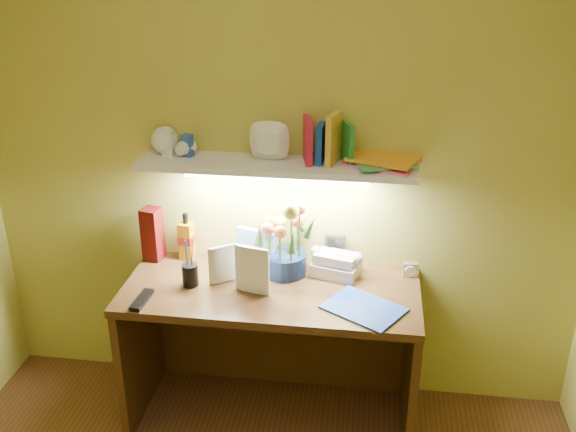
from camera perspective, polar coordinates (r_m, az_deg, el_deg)
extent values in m
cube|color=#3C2310|center=(3.25, -1.48, -12.15)|extent=(1.40, 0.60, 0.75)
cube|color=silver|center=(3.18, 10.82, -4.68)|extent=(0.07, 0.04, 0.07)
cube|color=#580D0B|center=(3.32, -11.94, -1.57)|extent=(0.11, 0.11, 0.28)
cylinder|color=black|center=(3.06, -8.73, -4.57)|extent=(0.10, 0.10, 0.19)
cube|color=black|center=(3.01, -12.86, -7.28)|extent=(0.06, 0.18, 0.02)
cube|color=#274DB7|center=(2.90, 6.74, -8.15)|extent=(0.41, 0.38, 0.01)
imported|color=beige|center=(3.04, -7.07, -4.53)|extent=(0.13, 0.09, 0.19)
imported|color=white|center=(2.99, -4.71, -4.49)|extent=(0.17, 0.07, 0.24)
cube|color=white|center=(2.97, -1.12, 4.50)|extent=(1.30, 0.25, 0.03)
imported|color=white|center=(3.08, -11.06, 6.05)|extent=(0.15, 0.15, 0.10)
imported|color=white|center=(3.04, -9.63, 5.75)|extent=(0.11, 0.11, 0.08)
imported|color=white|center=(2.95, -1.79, 5.16)|extent=(0.19, 0.19, 0.05)
cube|color=white|center=(3.10, -10.65, 6.35)|extent=(0.05, 0.04, 0.11)
cube|color=#274DB7|center=(3.07, -8.92, 6.22)|extent=(0.06, 0.05, 0.11)
cube|color=#BF1A3F|center=(2.94, 1.77, 6.74)|extent=(0.06, 0.15, 0.21)
cube|color=gold|center=(2.92, 4.08, 6.84)|extent=(0.07, 0.15, 0.23)
cube|color=#123DA0|center=(2.94, 2.90, 6.44)|extent=(0.03, 0.13, 0.18)
cube|color=#267F37|center=(2.93, 5.33, 6.42)|extent=(0.06, 0.12, 0.19)
cube|color=#BF1A3F|center=(2.94, 3.70, 6.46)|extent=(0.04, 0.13, 0.18)
cube|color=pink|center=(2.97, 8.26, 4.69)|extent=(0.37, 0.32, 0.01)
cube|color=#4CAB6A|center=(2.94, 8.52, 4.75)|extent=(0.31, 0.27, 0.01)
cube|color=orange|center=(2.95, 8.48, 5.13)|extent=(0.35, 0.31, 0.01)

